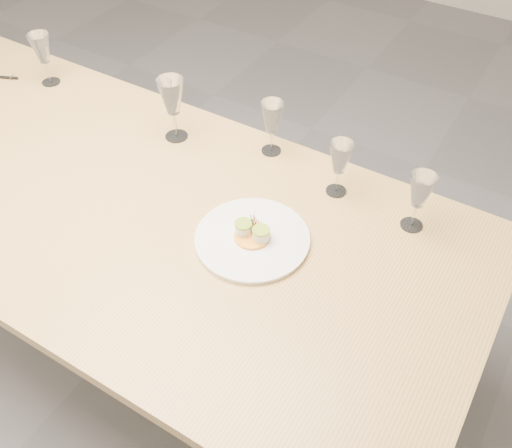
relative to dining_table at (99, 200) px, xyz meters
The scene contains 8 objects.
ground 0.68m from the dining_table, ahead, with size 7.00×7.00×0.00m, color slate.
dining_table is the anchor object (origin of this frame).
dinner_plate 0.55m from the dining_table, ahead, with size 0.32×0.32×0.08m.
wine_glass_0 0.68m from the dining_table, 147.23° to the left, with size 0.08×0.08×0.19m.
wine_glass_1 0.40m from the dining_table, 77.96° to the left, with size 0.09×0.09×0.22m.
wine_glass_2 0.60m from the dining_table, 47.91° to the left, with size 0.07×0.07×0.18m.
wine_glass_3 0.76m from the dining_table, 28.61° to the left, with size 0.07×0.07×0.18m.
wine_glass_4 0.98m from the dining_table, 20.48° to the left, with size 0.07×0.07×0.18m.
Camera 1 is at (1.11, -0.87, 1.91)m, focal length 40.00 mm.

